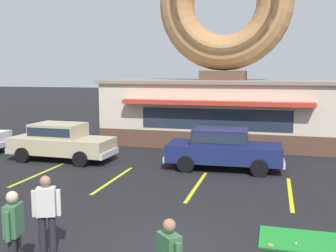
# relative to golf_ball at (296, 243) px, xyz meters

# --- Properties ---
(ground_plane) EXTENTS (160.00, 160.00, 0.00)m
(ground_plane) POSITION_rel_golf_ball_xyz_m (-2.82, -1.10, -0.05)
(ground_plane) COLOR black
(donut_shop_building) EXTENTS (12.30, 6.75, 10.96)m
(donut_shop_building) POSITION_rel_golf_ball_xyz_m (-3.29, 12.84, 3.69)
(donut_shop_building) COLOR brown
(donut_shop_building) RESTS_ON ground
(mini_donut_mid_left) EXTENTS (0.13, 0.13, 0.04)m
(mini_donut_mid_left) POSITION_rel_golf_ball_xyz_m (-0.54, -0.23, -0.00)
(mini_donut_mid_left) COLOR #D17F47
(mini_donut_mid_left) RESTS_ON putting_mat
(golf_ball) EXTENTS (0.04, 0.04, 0.04)m
(golf_ball) POSITION_rel_golf_ball_xyz_m (0.00, 0.00, 0.00)
(golf_ball) COLOR white
(golf_ball) RESTS_ON putting_mat
(car_navy) EXTENTS (4.62, 2.11, 1.60)m
(car_navy) POSITION_rel_golf_ball_xyz_m (-2.46, 6.51, 0.82)
(car_navy) COLOR navy
(car_navy) RESTS_ON ground
(car_champagne) EXTENTS (4.60, 2.06, 1.60)m
(car_champagne) POSITION_rel_golf_ball_xyz_m (-9.41, 6.25, 0.82)
(car_champagne) COLOR #BCAD89
(car_champagne) RESTS_ON ground
(pedestrian_blue_sweater_man) EXTENTS (0.56, 0.37, 1.68)m
(pedestrian_blue_sweater_man) POSITION_rel_golf_ball_xyz_m (-5.08, -1.74, 0.88)
(pedestrian_blue_sweater_man) COLOR #232328
(pedestrian_blue_sweater_man) RESTS_ON ground
(pedestrian_leather_jacket_man) EXTENTS (0.31, 0.59, 1.65)m
(pedestrian_leather_jacket_man) POSITION_rel_golf_ball_xyz_m (-5.12, -2.75, 0.86)
(pedestrian_leather_jacket_man) COLOR #232328
(pedestrian_leather_jacket_man) RESTS_ON ground
(parking_stripe_far_left) EXTENTS (0.12, 3.60, 0.01)m
(parking_stripe_far_left) POSITION_rel_golf_ball_xyz_m (-8.98, 3.90, -0.05)
(parking_stripe_far_left) COLOR yellow
(parking_stripe_far_left) RESTS_ON ground
(parking_stripe_left) EXTENTS (0.12, 3.60, 0.01)m
(parking_stripe_left) POSITION_rel_golf_ball_xyz_m (-5.98, 3.90, -0.05)
(parking_stripe_left) COLOR yellow
(parking_stripe_left) RESTS_ON ground
(parking_stripe_mid_left) EXTENTS (0.12, 3.60, 0.01)m
(parking_stripe_mid_left) POSITION_rel_golf_ball_xyz_m (-2.98, 3.90, -0.05)
(parking_stripe_mid_left) COLOR yellow
(parking_stripe_mid_left) RESTS_ON ground
(parking_stripe_centre) EXTENTS (0.12, 3.60, 0.01)m
(parking_stripe_centre) POSITION_rel_golf_ball_xyz_m (0.02, 3.90, -0.05)
(parking_stripe_centre) COLOR yellow
(parking_stripe_centre) RESTS_ON ground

